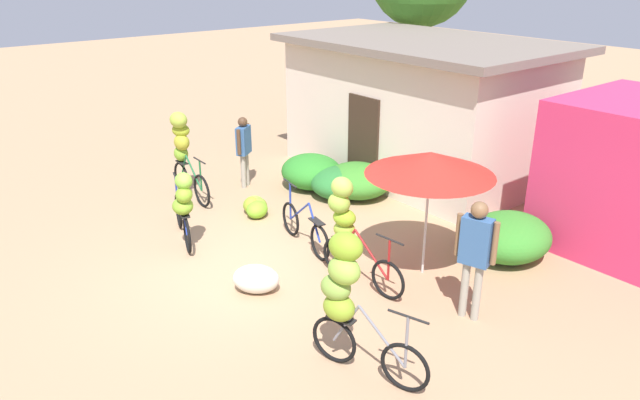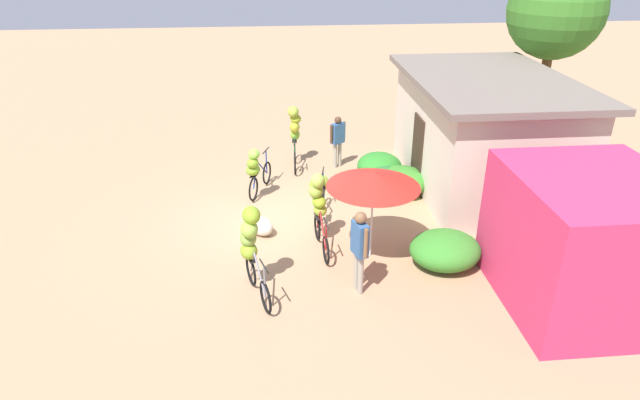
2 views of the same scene
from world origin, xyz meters
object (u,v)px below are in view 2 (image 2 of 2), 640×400
Objects in this scene: person_bystander at (360,244)px; tree_behind_building at (556,11)px; bicycle_rightmost at (251,243)px; person_vendor at (338,137)px; bicycle_leftmost at (295,131)px; bicycle_near_pile at (256,169)px; bicycle_by_shop at (319,205)px; building_low at (483,132)px; market_umbrella at (374,179)px; bicycle_center_loaded at (321,204)px; produce_sack at (260,226)px; shop_pink at (586,242)px; banana_pile_on_ground at (319,182)px.

tree_behind_building is at bearing 136.93° from person_bystander.
bicycle_rightmost reaches higher than person_vendor.
bicycle_leftmost reaches higher than bicycle_near_pile.
bicycle_rightmost is at bearing -41.62° from bicycle_by_shop.
tree_behind_building is at bearing 133.83° from building_low.
bicycle_center_loaded is at bearing -155.14° from market_umbrella.
building_low is 8.65× the size of produce_sack.
building_low is 4.98m from market_umbrella.
shop_pink reaches higher than market_umbrella.
person_bystander is (4.90, 0.32, 0.91)m from banana_pile_on_ground.
building_low is 3.42× the size of bicycle_rightmost.
person_vendor is at bearing 75.13° from bicycle_leftmost.
bicycle_rightmost is 2.32m from produce_sack.
bicycle_near_pile is at bearing -151.14° from bicycle_by_shop.
tree_behind_building is 3.45× the size of bicycle_by_shop.
bicycle_rightmost is at bearing -20.45° from banana_pile_on_ground.
shop_pink is 4.13m from person_bystander.
market_umbrella is 2.59m from bicycle_center_loaded.
bicycle_near_pile is 1.00× the size of bicycle_by_shop.
market_umbrella is 1.55m from person_bystander.
market_umbrella is 5.13m from person_vendor.
building_low is 3.90× the size of person_vendor.
building_low is 4.82m from tree_behind_building.
person_vendor is 0.89× the size of person_bystander.
bicycle_leftmost reaches higher than banana_pile_on_ground.
shop_pink is 1.84× the size of person_bystander.
bicycle_leftmost is (0.79, -7.83, -3.17)m from tree_behind_building.
shop_pink is 6.82m from produce_sack.
person_vendor is at bearing 176.65° from person_bystander.
shop_pink is at bearing 34.14° from bicycle_leftmost.
building_low reaches higher than market_umbrella.
building_low is at bearing 87.11° from banana_pile_on_ground.
bicycle_by_shop is at bearing -162.64° from person_bystander.
bicycle_leftmost is at bearing -172.50° from person_bystander.
banana_pile_on_ground is at bearing -141.63° from shop_pink.
tree_behind_building is at bearing 126.26° from bicycle_by_shop.
market_umbrella is at bearing -46.62° from building_low.
produce_sack is (-1.17, -2.39, -1.61)m from market_umbrella.
bicycle_leftmost reaches higher than bicycle_center_loaded.
person_vendor is (-3.88, 2.29, 0.72)m from produce_sack.
bicycle_near_pile is 4.92m from person_bystander.
tree_behind_building is 10.95m from produce_sack.
market_umbrella is at bearing 1.09° from person_vendor.
shop_pink is 2.06× the size of person_vendor.
building_low is at bearing 91.88° from bicycle_near_pile.
produce_sack is at bearing -33.02° from banana_pile_on_ground.
building_low is 5.33m from shop_pink.
person_vendor is (-5.06, -0.10, -0.89)m from market_umbrella.
shop_pink is at bearing -0.03° from building_low.
produce_sack is at bearing -116.17° from market_umbrella.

